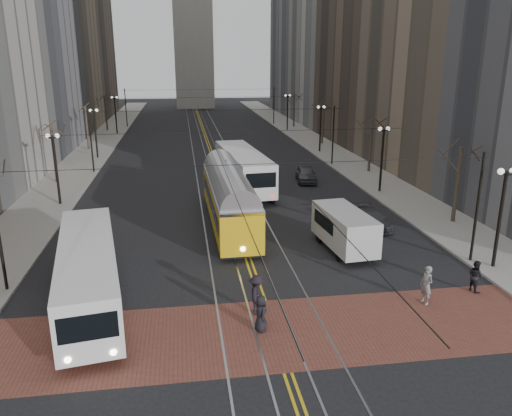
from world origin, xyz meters
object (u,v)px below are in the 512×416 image
object	(u,v)px
rear_bus	(243,170)
streetcar	(229,203)
cargo_van	(344,231)
sedan_parked	(372,219)
pedestrian_a	(261,313)
pedestrian_c	(475,276)
transit_bus	(89,275)
pedestrian_d	(257,295)
sedan_grey	(306,174)
pedestrian_b	(426,285)

from	to	relation	value
rear_bus	streetcar	bearing A→B (deg)	-107.91
streetcar	cargo_van	world-z (taller)	streetcar
sedan_parked	pedestrian_a	size ratio (longest dim) A/B	2.52
rear_bus	pedestrian_c	size ratio (longest dim) A/B	7.91
transit_bus	pedestrian_a	size ratio (longest dim) A/B	7.28
streetcar	pedestrian_d	bearing A→B (deg)	-90.88
sedan_grey	pedestrian_b	distance (m)	25.45
transit_bus	sedan_grey	world-z (taller)	transit_bus
sedan_grey	pedestrian_b	xyz separation A→B (m)	(-0.32, -25.44, 0.22)
rear_bus	sedan_parked	size ratio (longest dim) A/B	3.11
sedan_grey	rear_bus	bearing A→B (deg)	-157.37
pedestrian_a	pedestrian_b	size ratio (longest dim) A/B	0.87
transit_bus	pedestrian_d	size ratio (longest dim) A/B	6.34
rear_bus	sedan_grey	world-z (taller)	rear_bus
sedan_grey	pedestrian_a	world-z (taller)	pedestrian_a
transit_bus	cargo_van	world-z (taller)	transit_bus
cargo_van	pedestrian_b	world-z (taller)	cargo_van
pedestrian_c	cargo_van	bearing A→B (deg)	24.78
rear_bus	pedestrian_b	bearing A→B (deg)	-81.06
sedan_grey	pedestrian_a	distance (m)	28.17
pedestrian_c	pedestrian_a	bearing A→B (deg)	88.85
rear_bus	pedestrian_a	size ratio (longest dim) A/B	7.84
pedestrian_a	pedestrian_c	world-z (taller)	pedestrian_a
sedan_parked	cargo_van	bearing A→B (deg)	-132.27
transit_bus	pedestrian_b	bearing A→B (deg)	-17.92
cargo_van	pedestrian_a	size ratio (longest dim) A/B	3.42
transit_bus	sedan_grey	size ratio (longest dim) A/B	2.75
pedestrian_b	pedestrian_c	size ratio (longest dim) A/B	1.17
transit_bus	streetcar	xyz separation A→B (m)	(7.87, 10.97, 0.14)
streetcar	sedan_grey	size ratio (longest dim) A/B	3.19
sedan_grey	sedan_parked	distance (m)	14.07
transit_bus	pedestrian_d	xyz separation A→B (m)	(7.88, -2.21, -0.55)
pedestrian_b	pedestrian_d	xyz separation A→B (m)	(-8.34, 0.21, -0.01)
pedestrian_a	pedestrian_b	world-z (taller)	pedestrian_b
pedestrian_b	pedestrian_c	world-z (taller)	pedestrian_b
pedestrian_c	streetcar	bearing A→B (deg)	30.42
transit_bus	rear_bus	distance (m)	23.61
rear_bus	pedestrian_b	xyz separation A→B (m)	(6.05, -23.72, -0.74)
cargo_van	sedan_grey	bearing A→B (deg)	78.19
cargo_van	pedestrian_c	xyz separation A→B (m)	(4.91, -6.50, -0.43)
streetcar	pedestrian_d	size ratio (longest dim) A/B	7.35
rear_bus	cargo_van	bearing A→B (deg)	-80.61
cargo_van	rear_bus	bearing A→B (deg)	99.51
rear_bus	sedan_grey	xyz separation A→B (m)	(6.37, 1.72, -0.96)
streetcar	sedan_grey	bearing A→B (deg)	53.34
pedestrian_c	rear_bus	bearing A→B (deg)	9.70
sedan_grey	pedestrian_c	distance (m)	24.69
pedestrian_a	pedestrian_b	distance (m)	8.50
cargo_van	pedestrian_b	distance (m)	7.63
streetcar	pedestrian_d	xyz separation A→B (m)	(0.01, -13.17, -0.70)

